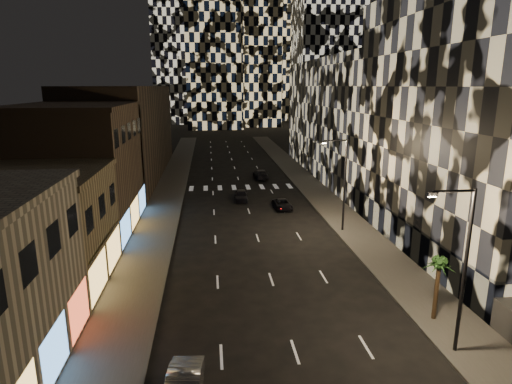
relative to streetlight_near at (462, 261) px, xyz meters
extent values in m
cube|color=#47443F|center=(-18.35, 40.00, -5.28)|extent=(4.00, 120.00, 0.15)
cube|color=#47443F|center=(1.65, 40.00, -5.28)|extent=(4.00, 120.00, 0.15)
cube|color=#4C4C47|center=(-16.25, 40.00, -5.28)|extent=(0.20, 120.00, 0.15)
cube|color=#4C4C47|center=(-0.45, 40.00, -5.28)|extent=(0.20, 120.00, 0.15)
cube|color=olive|center=(-25.35, 11.00, -1.35)|extent=(10.00, 10.00, 8.00)
cube|color=#4A392A|center=(-25.35, 23.50, 0.65)|extent=(10.00, 15.00, 12.00)
cube|color=#4A392A|center=(-25.35, 50.00, 1.65)|extent=(10.00, 40.00, 14.00)
cube|color=#232326|center=(11.65, 14.50, 5.65)|extent=(16.00, 25.00, 22.00)
cube|color=#383838|center=(3.95, 14.50, -3.85)|extent=(0.60, 25.00, 3.00)
cube|color=#232326|center=(11.65, 47.00, 3.65)|extent=(16.00, 40.00, 18.00)
cylinder|color=black|center=(0.25, 0.00, -0.70)|extent=(0.20, 0.20, 9.00)
cylinder|color=black|center=(-0.85, 0.00, 3.70)|extent=(2.20, 0.14, 0.14)
cube|color=black|center=(-1.95, 0.00, 3.58)|extent=(0.50, 0.25, 0.18)
cube|color=#FFEAB2|center=(-1.95, 0.00, 3.46)|extent=(0.35, 0.18, 0.06)
cylinder|color=black|center=(0.25, 20.00, -0.70)|extent=(0.20, 0.20, 9.00)
cylinder|color=black|center=(-0.85, 20.00, 3.70)|extent=(2.20, 0.14, 0.14)
cube|color=black|center=(-1.95, 20.00, 3.58)|extent=(0.50, 0.25, 0.18)
cube|color=#FFEAB2|center=(-1.95, 20.00, 3.46)|extent=(0.35, 0.18, 0.06)
imported|color=black|center=(-8.89, 32.66, -4.66)|extent=(1.79, 4.12, 1.38)
imported|color=black|center=(-4.85, 45.52, -4.65)|extent=(2.11, 4.91, 1.41)
imported|color=black|center=(-4.35, 28.43, -4.79)|extent=(2.17, 4.16, 1.12)
cylinder|color=#47331E|center=(0.76, 3.23, -3.47)|extent=(0.26, 0.26, 3.46)
sphere|color=#1B3F16|center=(0.76, 3.23, -1.58)|extent=(0.76, 0.76, 0.76)
cone|color=#1B3F16|center=(1.03, 3.28, -1.64)|extent=(1.53, 0.55, 0.91)
cone|color=#1B3F16|center=(0.89, 3.47, -1.64)|extent=(0.99, 1.46, 0.91)
cone|color=#1B3F16|center=(0.66, 3.48, -1.64)|extent=(0.85, 1.50, 0.91)
cone|color=#1B3F16|center=(0.50, 3.31, -1.64)|extent=(1.52, 0.71, 0.91)
cone|color=#1B3F16|center=(0.54, 3.07, -1.64)|extent=(1.40, 1.11, 0.91)
cone|color=#1B3F16|center=(0.75, 2.96, -1.64)|extent=(0.39, 1.51, 0.91)
cone|color=#1B3F16|center=(0.96, 3.05, -1.64)|extent=(1.32, 1.23, 0.91)
camera|label=1|loc=(-12.70, -19.10, 8.70)|focal=30.00mm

